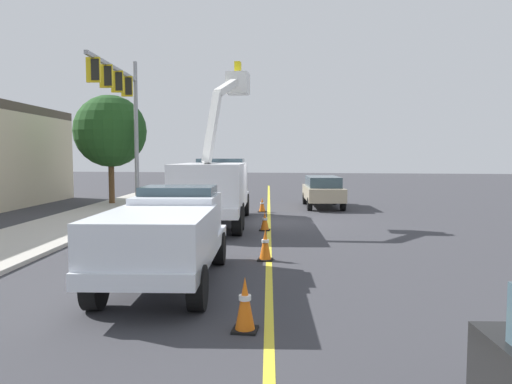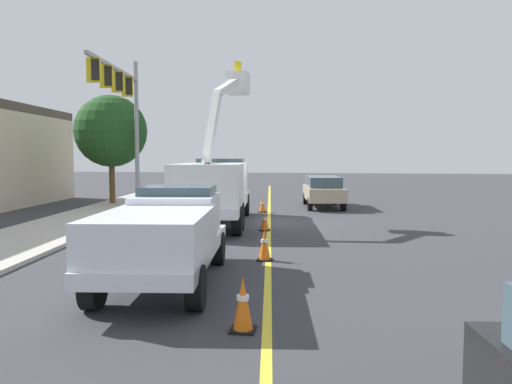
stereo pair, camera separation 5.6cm
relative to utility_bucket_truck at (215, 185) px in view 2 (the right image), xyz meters
name	(u,v)px [view 2 (the right image)]	position (x,y,z in m)	size (l,w,h in m)	color
ground	(269,222)	(0.69, -2.15, -1.60)	(120.00, 120.00, 0.00)	#38383D
sidewalk_far_side	(81,220)	(-0.32, 5.88, -1.54)	(60.00, 3.60, 0.12)	#B2ADA3
lane_centre_stripe	(269,222)	(0.69, -2.15, -1.60)	(50.00, 0.16, 0.01)	yellow
utility_bucket_truck	(215,185)	(0.00, 0.00, 0.00)	(8.45, 3.50, 6.78)	white
service_pickup_truck	(166,233)	(-9.27, -1.15, -0.48)	(5.82, 2.78, 2.06)	white
passing_minivan	(323,190)	(7.13, -4.33, -0.63)	(5.00, 2.48, 1.69)	tan
traffic_cone_leading	(243,304)	(-11.83, -3.34, -1.17)	(0.40, 0.40, 0.89)	black
traffic_cone_mid_front	(265,245)	(-6.64, -2.98, -1.18)	(0.40, 0.40, 0.86)	black
traffic_cone_mid_rear	(265,221)	(-1.52, -2.28, -1.26)	(0.40, 0.40, 0.71)	black
traffic_cone_trailing	(262,205)	(4.36, -1.36, -1.25)	(0.40, 0.40, 0.73)	black
traffic_signal_mast	(123,100)	(2.78, 5.24, 3.90)	(6.90, 1.15, 7.79)	gray
street_tree_right	(111,131)	(6.41, 7.64, 2.61)	(4.07, 4.07, 6.26)	brown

